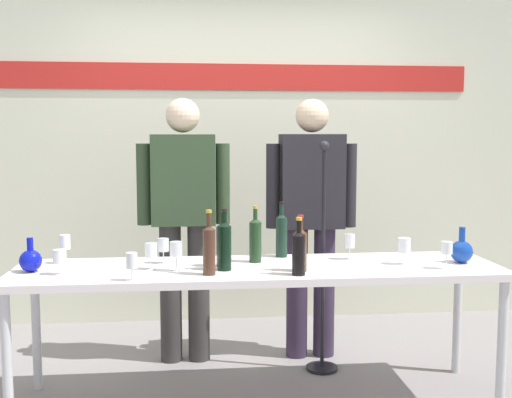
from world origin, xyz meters
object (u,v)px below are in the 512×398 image
object	(u,v)px
decanter_blue_left	(31,260)
decanter_blue_right	(462,251)
wine_bottle_3	(209,248)
wine_bottle_4	(299,251)
wine_glass_left_5	(132,261)
display_table	(259,276)
wine_glass_left_0	(163,246)
wine_glass_right_1	(350,242)
wine_glass_right_2	(404,246)
wine_bottle_6	(255,238)
wine_glass_right_0	(447,248)
wine_bottle_0	(282,233)
presenter_right	(311,211)
wine_glass_left_2	(60,257)
wine_bottle_5	(300,248)
wine_bottle_2	(223,243)
wine_bottle_1	(224,244)
microphone_stand	(323,296)
wine_glass_left_1	(176,250)
wine_glass_left_4	(151,250)
wine_glass_left_3	(65,243)
presenter_left	(184,212)

from	to	relation	value
decanter_blue_left	decanter_blue_right	bearing A→B (deg)	-0.00
wine_bottle_3	wine_bottle_4	size ratio (longest dim) A/B	1.12
wine_glass_left_5	display_table	bearing A→B (deg)	22.23
display_table	wine_glass_left_0	xyz separation A→B (m)	(-0.52, 0.14, 0.16)
wine_glass_right_1	wine_glass_right_2	xyz separation A→B (m)	(0.27, -0.16, -0.00)
wine_bottle_6	wine_glass_right_0	distance (m)	1.04
wine_bottle_0	presenter_right	bearing A→B (deg)	57.95
wine_glass_left_2	wine_glass_right_2	xyz separation A→B (m)	(1.84, 0.07, 0.01)
decanter_blue_left	wine_bottle_0	xyz separation A→B (m)	(1.37, 0.27, 0.08)
wine_bottle_3	wine_bottle_6	size ratio (longest dim) A/B	1.05
wine_bottle_5	wine_glass_right_0	size ratio (longest dim) A/B	2.01
wine_bottle_2	wine_bottle_3	bearing A→B (deg)	-112.60
wine_bottle_2	wine_glass_right_0	distance (m)	1.20
wine_bottle_0	wine_bottle_1	size ratio (longest dim) A/B	0.99
wine_bottle_4	wine_glass_left_0	distance (m)	0.79
display_table	wine_bottle_2	size ratio (longest dim) A/B	8.81
decanter_blue_right	microphone_stand	size ratio (longest dim) A/B	0.14
wine_bottle_3	wine_bottle_6	xyz separation A→B (m)	(0.27, 0.30, -0.01)
wine_glass_right_0	display_table	bearing A→B (deg)	170.80
wine_bottle_4	wine_glass_left_1	size ratio (longest dim) A/B	1.90
wine_bottle_2	wine_bottle_4	xyz separation A→B (m)	(0.38, -0.24, -0.00)
wine_glass_left_4	wine_glass_left_0	bearing A→B (deg)	69.27
wine_bottle_3	wine_glass_left_5	world-z (taller)	wine_bottle_3
wine_glass_left_3	wine_glass_left_5	bearing A→B (deg)	-47.55
decanter_blue_left	wine_glass_left_2	world-z (taller)	decanter_blue_left
wine_glass_right_0	microphone_stand	world-z (taller)	microphone_stand
decanter_blue_right	wine_bottle_3	bearing A→B (deg)	-173.51
decanter_blue_left	wine_glass_left_4	size ratio (longest dim) A/B	1.27
decanter_blue_right	wine_bottle_2	distance (m)	1.34
wine_bottle_4	decanter_blue_left	bearing A→B (deg)	171.29
wine_bottle_6	wine_glass_left_0	world-z (taller)	wine_bottle_6
wine_glass_right_0	wine_glass_right_2	bearing A→B (deg)	143.65
presenter_left	wine_bottle_4	xyz separation A→B (m)	(0.60, -0.89, -0.10)
wine_bottle_1	wine_glass_left_0	world-z (taller)	wine_bottle_1
display_table	wine_glass_left_5	bearing A→B (deg)	-157.77
wine_bottle_5	wine_bottle_1	bearing A→B (deg)	171.36
wine_glass_left_0	wine_glass_left_3	distance (m)	0.55
display_table	wine_glass_left_4	xyz separation A→B (m)	(-0.58, -0.02, 0.16)
wine_glass_right_1	wine_glass_left_3	bearing A→B (deg)	178.59
display_table	decanter_blue_right	world-z (taller)	decanter_blue_right
wine_glass_left_1	wine_glass_left_5	distance (m)	0.29
wine_bottle_0	microphone_stand	bearing A→B (deg)	27.14
wine_bottle_0	wine_glass_left_4	bearing A→B (deg)	-159.81
display_table	decanter_blue_left	world-z (taller)	decanter_blue_left
wine_bottle_1	wine_glass_left_1	bearing A→B (deg)	179.87
presenter_left	wine_bottle_2	size ratio (longest dim) A/B	5.67
display_table	wine_glass_right_1	bearing A→B (deg)	14.56
decanter_blue_right	presenter_left	xyz separation A→B (m)	(-1.56, 0.68, 0.15)
wine_bottle_0	wine_bottle_6	xyz separation A→B (m)	(-0.17, -0.14, -0.00)
wine_glass_left_1	wine_bottle_6	bearing A→B (deg)	23.78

